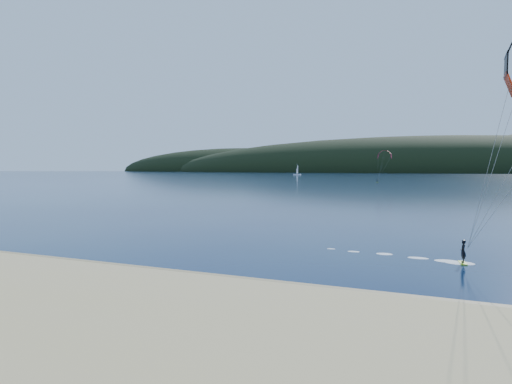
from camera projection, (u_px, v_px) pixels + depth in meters
ground at (153, 298)px, 23.46m from camera, size 1800.00×1800.00×0.00m
wet_sand at (199, 278)px, 27.56m from camera, size 220.00×2.50×0.10m
headland at (450, 172)px, 703.54m from camera, size 1200.00×310.00×140.00m
kitesurfer_far at (384, 158)px, 206.57m from camera, size 7.60×6.13×13.10m
sailboat at (297, 174)px, 434.64m from camera, size 7.26×4.78×10.55m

